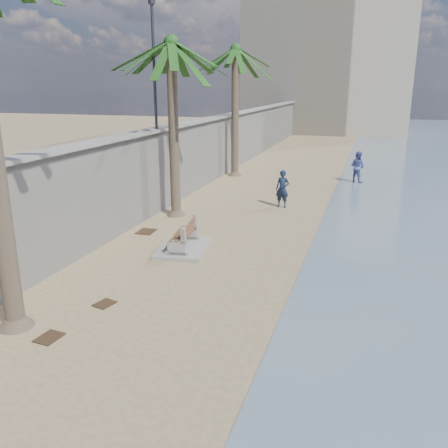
# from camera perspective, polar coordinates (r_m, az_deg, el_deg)

# --- Properties ---
(ground_plane) EXTENTS (140.00, 140.00, 0.00)m
(ground_plane) POSITION_cam_1_polar(r_m,az_deg,el_deg) (9.45, -10.56, -19.12)
(ground_plane) COLOR #927B5A
(seawall) EXTENTS (0.45, 70.00, 3.50)m
(seawall) POSITION_cam_1_polar(r_m,az_deg,el_deg) (28.42, -1.14, 9.03)
(seawall) COLOR gray
(seawall) RESTS_ON ground_plane
(wall_cap) EXTENTS (0.80, 70.00, 0.12)m
(wall_cap) POSITION_cam_1_polar(r_m,az_deg,el_deg) (28.24, -1.16, 12.66)
(wall_cap) COLOR gray
(wall_cap) RESTS_ON seawall
(end_building) EXTENTS (18.00, 12.00, 14.00)m
(end_building) POSITION_cam_1_polar(r_m,az_deg,el_deg) (58.99, 12.48, 17.67)
(end_building) COLOR #B7AA93
(end_building) RESTS_ON ground_plane
(bench_far) EXTENTS (1.87, 2.48, 0.95)m
(bench_far) POSITION_cam_1_polar(r_m,az_deg,el_deg) (16.17, -4.96, -1.71)
(bench_far) COLOR gray
(bench_far) RESTS_ON ground_plane
(palm_mid) EXTENTS (5.00, 5.00, 7.91)m
(palm_mid) POSITION_cam_1_polar(r_m,az_deg,el_deg) (19.88, -6.38, 20.65)
(palm_mid) COLOR brown
(palm_mid) RESTS_ON ground_plane
(palm_back) EXTENTS (5.00, 5.00, 8.29)m
(palm_back) POSITION_cam_1_polar(r_m,az_deg,el_deg) (29.01, 1.40, 20.11)
(palm_back) COLOR brown
(palm_back) RESTS_ON ground_plane
(streetlight) EXTENTS (0.28, 0.28, 5.12)m
(streetlight) POSITION_cam_1_polar(r_m,az_deg,el_deg) (20.74, -8.47, 19.64)
(streetlight) COLOR #2D2D33
(streetlight) RESTS_ON wall_cap
(person_a) EXTENTS (0.78, 0.59, 1.97)m
(person_a) POSITION_cam_1_polar(r_m,az_deg,el_deg) (21.75, 7.05, 4.53)
(person_a) COLOR #131F36
(person_a) RESTS_ON ground_plane
(person_b) EXTENTS (1.19, 1.10, 1.96)m
(person_b) POSITION_cam_1_polar(r_m,az_deg,el_deg) (28.35, 15.77, 6.83)
(person_b) COLOR #4A5499
(person_b) RESTS_ON ground_plane
(debris_b) EXTENTS (0.52, 0.62, 0.03)m
(debris_b) POSITION_cam_1_polar(r_m,az_deg,el_deg) (11.56, -20.28, -12.69)
(debris_b) COLOR #382616
(debris_b) RESTS_ON ground_plane
(debris_c) EXTENTS (0.65, 0.80, 0.03)m
(debris_c) POSITION_cam_1_polar(r_m,az_deg,el_deg) (18.42, -9.35, -0.89)
(debris_c) COLOR #382616
(debris_c) RESTS_ON ground_plane
(debris_d) EXTENTS (0.53, 0.61, 0.03)m
(debris_d) POSITION_cam_1_polar(r_m,az_deg,el_deg) (12.75, -14.17, -9.29)
(debris_d) COLOR #382616
(debris_d) RESTS_ON ground_plane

